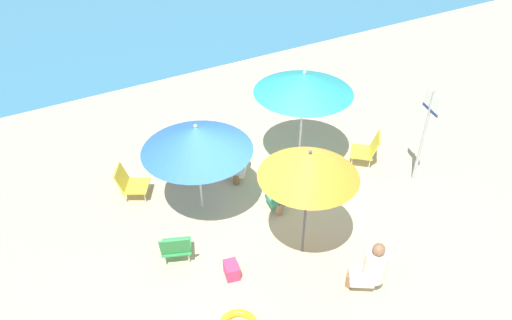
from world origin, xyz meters
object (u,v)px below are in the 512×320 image
at_px(umbrella_teal, 304,83).
at_px(beach_chair_a, 176,247).
at_px(umbrella_orange, 309,165).
at_px(beach_chair_c, 368,148).
at_px(person_d, 273,185).
at_px(umbrella_blue, 196,139).
at_px(person_b, 372,267).
at_px(person_a, 188,156).
at_px(beach_bag, 232,270).
at_px(beach_chair_b, 130,182).
at_px(warning_sign, 427,124).
at_px(person_c, 238,157).

relative_size(umbrella_teal, beach_chair_a, 3.07).
bearing_deg(umbrella_orange, beach_chair_c, 28.35).
xyz_separation_m(umbrella_orange, person_d, (0.18, 1.23, -1.33)).
height_order(umbrella_blue, person_b, umbrella_blue).
bearing_deg(person_d, person_a, -140.90).
height_order(umbrella_orange, beach_bag, umbrella_orange).
bearing_deg(beach_bag, umbrella_orange, -5.40).
distance_m(umbrella_teal, beach_chair_b, 3.76).
distance_m(beach_chair_a, beach_chair_c, 4.47).
bearing_deg(beach_chair_b, warning_sign, 4.92).
bearing_deg(person_d, umbrella_teal, 136.83).
bearing_deg(umbrella_orange, beach_bag, 174.60).
xyz_separation_m(beach_chair_a, beach_chair_c, (4.43, 0.56, 0.03)).
distance_m(umbrella_teal, person_b, 3.65).
distance_m(umbrella_orange, beach_chair_a, 2.51).
distance_m(beach_chair_c, warning_sign, 1.36).
xyz_separation_m(person_b, person_d, (-0.28, 2.36, 0.01)).
distance_m(umbrella_blue, person_c, 1.56).
height_order(beach_chair_b, person_b, person_b).
distance_m(person_a, person_b, 4.22).
bearing_deg(beach_bag, umbrella_teal, 37.44).
bearing_deg(beach_chair_c, umbrella_orange, 70.03).
relative_size(beach_chair_b, person_a, 0.84).
height_order(umbrella_teal, beach_bag, umbrella_teal).
distance_m(umbrella_blue, umbrella_orange, 2.10).
xyz_separation_m(umbrella_teal, person_b, (-0.92, -3.27, -1.35)).
distance_m(warning_sign, beach_bag, 4.44).
relative_size(umbrella_teal, person_b, 2.24).
height_order(beach_chair_b, beach_bag, beach_chair_b).
relative_size(warning_sign, beach_bag, 6.75).
bearing_deg(beach_chair_b, person_c, 17.43).
relative_size(person_b, beach_bag, 3.12).
xyz_separation_m(umbrella_teal, warning_sign, (1.62, -1.66, -0.51)).
distance_m(person_a, person_d, 1.93).
xyz_separation_m(umbrella_blue, beach_bag, (-0.28, -1.71, -1.39)).
xyz_separation_m(person_b, person_c, (-0.41, 3.46, 0.00)).
xyz_separation_m(beach_chair_a, person_b, (2.35, -1.93, 0.11)).
distance_m(person_c, warning_sign, 3.59).
bearing_deg(person_c, beach_bag, 6.00).
xyz_separation_m(person_a, person_b, (1.23, -4.04, 0.04)).
height_order(umbrella_teal, person_c, umbrella_teal).
relative_size(person_b, person_d, 1.01).
distance_m(beach_chair_b, person_a, 1.26).
bearing_deg(person_b, beach_bag, -2.78).
height_order(umbrella_teal, beach_chair_a, umbrella_teal).
distance_m(person_a, person_c, 1.00).
relative_size(beach_chair_a, warning_sign, 0.34).
bearing_deg(warning_sign, beach_bag, -158.78).
height_order(umbrella_orange, warning_sign, umbrella_orange).
distance_m(beach_chair_a, person_b, 3.05).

